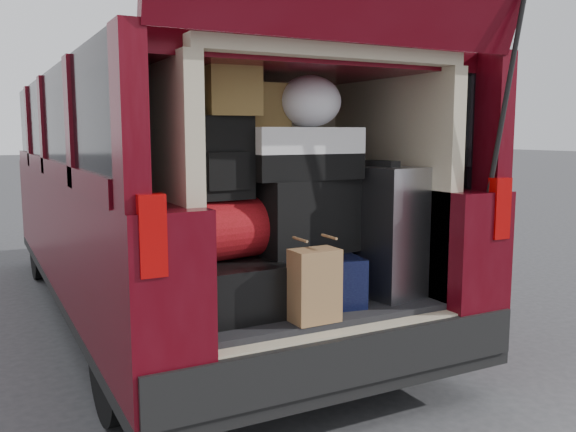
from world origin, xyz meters
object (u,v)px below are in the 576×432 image
red_duffel (233,228)px  black_soft_case (303,215)px  navy_hardshell (305,276)px  black_hardshell (224,284)px  silver_roller (380,230)px  twotone_duffel (301,153)px  kraft_bag (315,285)px  backpack (222,158)px

red_duffel → black_soft_case: (0.38, 0.00, 0.04)m
navy_hardshell → black_hardshell: bearing=-173.7°
black_hardshell → silver_roller: 0.87m
black_hardshell → navy_hardshell: (0.43, -0.02, -0.00)m
red_duffel → twotone_duffel: bearing=-13.2°
silver_roller → kraft_bag: size_ratio=2.03×
silver_roller → black_soft_case: silver_roller is taller
silver_roller → backpack: backpack is taller
black_hardshell → silver_roller: (0.84, -0.09, 0.21)m
kraft_bag → red_duffel: red_duffel is taller
kraft_bag → silver_roller: bearing=25.2°
silver_roller → red_duffel: silver_roller is taller
black_hardshell → navy_hardshell: bearing=-4.4°
kraft_bag → red_duffel: size_ratio=0.74×
twotone_duffel → black_hardshell: bearing=177.7°
black_hardshell → black_soft_case: black_soft_case is taller
kraft_bag → twotone_duffel: bearing=69.9°
black_hardshell → twotone_duffel: size_ratio=1.08×
black_soft_case → twotone_duffel: bearing=-149.5°
kraft_bag → red_duffel: bearing=122.2°
black_soft_case → navy_hardshell: bearing=-105.8°
navy_hardshell → backpack: (-0.44, 0.00, 0.60)m
red_duffel → black_soft_case: 0.38m
kraft_bag → black_soft_case: size_ratio=0.63×
navy_hardshell → kraft_bag: 0.37m
backpack → silver_roller: bearing=-7.6°
navy_hardshell → twotone_duffel: size_ratio=0.98×
backpack → black_soft_case: bearing=0.1°
navy_hardshell → kraft_bag: bearing=-102.9°
red_duffel → silver_roller: bearing=-17.6°
silver_roller → backpack: 0.93m
backpack → twotone_duffel: bearing=-2.1°
twotone_duffel → black_soft_case: bearing=37.7°
kraft_bag → backpack: size_ratio=0.86×
navy_hardshell → black_soft_case: size_ratio=1.06×
navy_hardshell → red_duffel: 0.46m
black_hardshell → silver_roller: silver_roller is taller
kraft_bag → navy_hardshell: bearing=66.8°
navy_hardshell → silver_roller: 0.47m
black_hardshell → kraft_bag: bearing=-52.7°
navy_hardshell → black_soft_case: bearing=91.0°
black_hardshell → twotone_duffel: 0.74m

